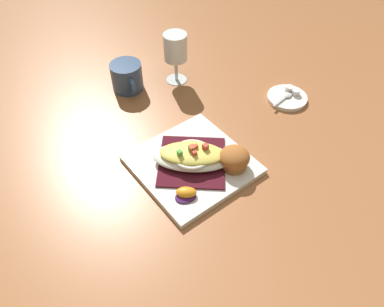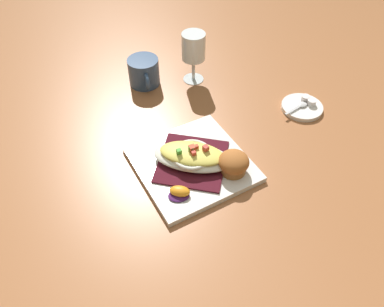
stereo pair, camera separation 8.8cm
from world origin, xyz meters
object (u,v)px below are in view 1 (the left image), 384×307
(orange_garnish, at_px, (186,193))
(creamer_cup_1, at_px, (289,89))
(gratin_dish, at_px, (192,156))
(creamer_saucer, at_px, (287,98))
(muffin, at_px, (234,159))
(stemmed_glass, at_px, (175,50))
(spoon, at_px, (286,96))
(coffee_mug, at_px, (127,78))
(creamer_cup_0, at_px, (296,92))
(square_plate, at_px, (192,164))

(orange_garnish, height_order, creamer_cup_1, orange_garnish)
(orange_garnish, xyz_separation_m, creamer_cup_1, (-0.23, 0.43, -0.00))
(gratin_dish, bearing_deg, creamer_saucer, 109.28)
(muffin, xyz_separation_m, creamer_saucer, (-0.18, 0.27, -0.03))
(muffin, distance_m, creamer_cup_1, 0.35)
(stemmed_glass, distance_m, spoon, 0.35)
(coffee_mug, relative_size, creamer_cup_0, 5.08)
(coffee_mug, relative_size, stemmed_glass, 0.80)
(muffin, height_order, stemmed_glass, stemmed_glass)
(square_plate, relative_size, creamer_cup_0, 10.68)
(square_plate, relative_size, muffin, 3.58)
(muffin, relative_size, coffee_mug, 0.59)
(creamer_cup_0, bearing_deg, coffee_mug, -119.27)
(square_plate, xyz_separation_m, orange_garnish, (0.09, -0.05, 0.02))
(square_plate, relative_size, gratin_dish, 1.22)
(coffee_mug, bearing_deg, creamer_cup_1, 62.45)
(muffin, height_order, creamer_cup_0, muffin)
(gratin_dish, xyz_separation_m, coffee_mug, (-0.36, -0.05, -0.00))
(square_plate, bearing_deg, creamer_cup_1, 111.01)
(gratin_dish, bearing_deg, coffee_mug, -172.59)
(creamer_cup_0, height_order, creamer_cup_1, same)
(orange_garnish, bearing_deg, coffee_mug, 179.29)
(spoon, bearing_deg, stemmed_glass, -131.57)
(creamer_cup_1, bearing_deg, coffee_mug, -117.55)
(square_plate, relative_size, creamer_saucer, 2.22)
(muffin, height_order, spoon, muffin)
(gratin_dish, relative_size, stemmed_glass, 1.37)
(gratin_dish, xyz_separation_m, orange_garnish, (0.09, -0.05, -0.01))
(creamer_saucer, height_order, creamer_cup_0, creamer_cup_0)
(gratin_dish, xyz_separation_m, muffin, (0.05, 0.09, 0.00))
(gratin_dish, bearing_deg, orange_garnish, -31.32)
(square_plate, height_order, creamer_cup_1, creamer_cup_1)
(creamer_cup_1, bearing_deg, stemmed_glass, -126.24)
(square_plate, bearing_deg, orange_garnish, -31.30)
(muffin, relative_size, creamer_cup_1, 2.99)
(muffin, relative_size, creamer_cup_0, 2.99)
(creamer_saucer, relative_size, creamer_cup_0, 4.80)
(gratin_dish, distance_m, muffin, 0.10)
(orange_garnish, height_order, spoon, orange_garnish)
(coffee_mug, xyz_separation_m, creamer_cup_0, (0.24, 0.43, -0.02))
(muffin, bearing_deg, stemmed_glass, 177.80)
(coffee_mug, xyz_separation_m, creamer_saucer, (0.24, 0.40, -0.03))
(spoon, bearing_deg, creamer_cup_1, 132.36)
(square_plate, bearing_deg, muffin, 58.77)
(orange_garnish, height_order, creamer_cup_0, orange_garnish)
(creamer_cup_1, bearing_deg, creamer_saucer, -42.70)
(coffee_mug, height_order, stemmed_glass, stemmed_glass)
(muffin, distance_m, creamer_cup_0, 0.35)
(square_plate, distance_m, muffin, 0.11)
(creamer_saucer, distance_m, spoon, 0.01)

